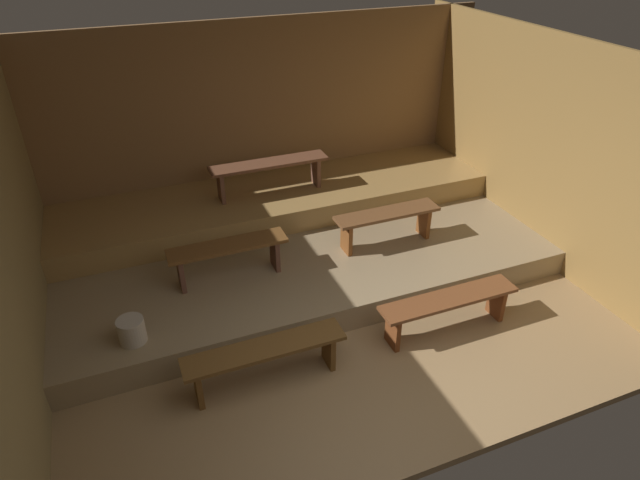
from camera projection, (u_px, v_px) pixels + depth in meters
name	position (u px, v px, depth m)	size (l,w,h in m)	color
ground	(318.00, 292.00, 6.30)	(6.45, 5.04, 0.08)	#97774E
wall_back	(258.00, 121.00, 7.29)	(6.45, 0.06, 2.63)	olive
wall_left	(11.00, 241.00, 4.69)	(0.06, 5.04, 2.63)	olive
wall_right	(539.00, 147.00, 6.50)	(0.06, 5.04, 2.63)	olive
platform_lower	(298.00, 250.00, 6.72)	(5.65, 2.92, 0.30)	#917B5A
platform_middle	(277.00, 200.00, 7.20)	(5.65, 1.32, 0.30)	#A17B45
bench_floor_left	(265.00, 355.00, 4.90)	(1.49, 0.30, 0.42)	brown
bench_floor_right	(448.00, 305.00, 5.51)	(1.49, 0.30, 0.42)	brown
bench_lower_left	(228.00, 252.00, 5.80)	(1.28, 0.30, 0.42)	brown
bench_lower_right	(387.00, 220.00, 6.41)	(1.28, 0.30, 0.42)	brown
bench_middle_center	(269.00, 169.00, 6.90)	(1.51, 0.30, 0.42)	brown
pail_lower	(132.00, 331.00, 5.03)	(0.25, 0.25, 0.25)	#B2A899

